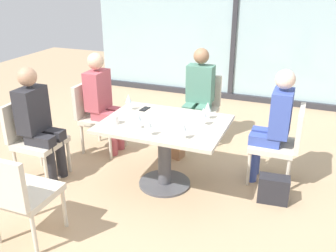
# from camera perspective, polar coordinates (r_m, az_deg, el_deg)

# --- Properties ---
(ground_plane) EXTENTS (12.00, 12.00, 0.00)m
(ground_plane) POSITION_cam_1_polar(r_m,az_deg,el_deg) (4.17, -0.51, -8.77)
(ground_plane) COLOR tan
(window_wall_backdrop) EXTENTS (5.16, 0.10, 2.70)m
(window_wall_backdrop) POSITION_cam_1_polar(r_m,az_deg,el_deg) (6.70, 10.02, 14.08)
(window_wall_backdrop) COLOR #9AB7BC
(window_wall_backdrop) RESTS_ON ground_plane
(dining_table_main) EXTENTS (1.25, 0.94, 0.73)m
(dining_table_main) POSITION_cam_1_polar(r_m,az_deg,el_deg) (3.91, -0.54, -1.87)
(dining_table_main) COLOR #BCB29E
(dining_table_main) RESTS_ON ground_plane
(chair_far_right) EXTENTS (0.50, 0.46, 0.87)m
(chair_far_right) POSITION_cam_1_polar(r_m,az_deg,el_deg) (4.17, 16.97, -2.11)
(chair_far_right) COLOR beige
(chair_far_right) RESTS_ON ground_plane
(chair_near_window) EXTENTS (0.46, 0.51, 0.87)m
(chair_near_window) POSITION_cam_1_polar(r_m,az_deg,el_deg) (5.08, 4.98, 3.29)
(chair_near_window) COLOR beige
(chair_near_window) RESTS_ON ground_plane
(chair_side_end) EXTENTS (0.50, 0.46, 0.87)m
(chair_side_end) POSITION_cam_1_polar(r_m,az_deg,el_deg) (4.37, -19.87, -1.32)
(chair_side_end) COLOR beige
(chair_side_end) RESTS_ON ground_plane
(chair_far_left) EXTENTS (0.50, 0.46, 0.87)m
(chair_far_left) POSITION_cam_1_polar(r_m,az_deg,el_deg) (4.85, -10.86, 2.00)
(chair_far_left) COLOR beige
(chair_far_left) RESTS_ON ground_plane
(chair_front_left) EXTENTS (0.46, 0.50, 0.87)m
(chair_front_left) POSITION_cam_1_polar(r_m,az_deg,el_deg) (3.35, -21.78, -9.25)
(chair_front_left) COLOR beige
(chair_front_left) RESTS_ON ground_plane
(person_far_right) EXTENTS (0.39, 0.34, 1.26)m
(person_far_right) POSITION_cam_1_polar(r_m,az_deg,el_deg) (4.10, 15.78, 0.69)
(person_far_right) COLOR #384C9E
(person_far_right) RESTS_ON ground_plane
(person_near_window) EXTENTS (0.34, 0.39, 1.26)m
(person_near_window) POSITION_cam_1_polar(r_m,az_deg,el_deg) (4.91, 4.69, 5.13)
(person_near_window) COLOR #4C7F6B
(person_near_window) RESTS_ON ground_plane
(person_side_end) EXTENTS (0.39, 0.34, 1.26)m
(person_side_end) POSITION_cam_1_polar(r_m,az_deg,el_deg) (4.23, -19.10, 0.97)
(person_side_end) COLOR #28282D
(person_side_end) RESTS_ON ground_plane
(person_far_left) EXTENTS (0.39, 0.34, 1.26)m
(person_far_left) POSITION_cam_1_polar(r_m,az_deg,el_deg) (4.73, -9.90, 4.14)
(person_far_left) COLOR #B24C56
(person_far_left) RESTS_ON ground_plane
(wine_glass_0) EXTENTS (0.07, 0.07, 0.18)m
(wine_glass_0) POSITION_cam_1_polar(r_m,az_deg,el_deg) (3.74, 5.37, 1.99)
(wine_glass_0) COLOR silver
(wine_glass_0) RESTS_ON dining_table_main
(wine_glass_1) EXTENTS (0.07, 0.07, 0.18)m
(wine_glass_1) POSITION_cam_1_polar(r_m,az_deg,el_deg) (3.90, 6.04, 2.88)
(wine_glass_1) COLOR silver
(wine_glass_1) RESTS_ON dining_table_main
(wine_glass_2) EXTENTS (0.07, 0.07, 0.18)m
(wine_glass_2) POSITION_cam_1_polar(r_m,az_deg,el_deg) (3.48, -3.03, 0.50)
(wine_glass_2) COLOR silver
(wine_glass_2) RESTS_ON dining_table_main
(wine_glass_3) EXTENTS (0.07, 0.07, 0.18)m
(wine_glass_3) POSITION_cam_1_polar(r_m,az_deg,el_deg) (3.41, 2.26, 0.02)
(wine_glass_3) COLOR silver
(wine_glass_3) RESTS_ON dining_table_main
(wine_glass_4) EXTENTS (0.07, 0.07, 0.18)m
(wine_glass_4) POSITION_cam_1_polar(r_m,az_deg,el_deg) (4.16, -6.01, 4.13)
(wine_glass_4) COLOR silver
(wine_glass_4) RESTS_ON dining_table_main
(wine_glass_5) EXTENTS (0.07, 0.07, 0.18)m
(wine_glass_5) POSITION_cam_1_polar(r_m,az_deg,el_deg) (3.65, -4.62, 1.51)
(wine_glass_5) COLOR silver
(wine_glass_5) RESTS_ON dining_table_main
(coffee_cup) EXTENTS (0.08, 0.08, 0.09)m
(coffee_cup) POSITION_cam_1_polar(r_m,az_deg,el_deg) (3.82, -8.03, 0.96)
(coffee_cup) COLOR white
(coffee_cup) RESTS_ON dining_table_main
(cell_phone_on_table) EXTENTS (0.08, 0.15, 0.01)m
(cell_phone_on_table) POSITION_cam_1_polar(r_m,az_deg,el_deg) (4.21, -3.54, 2.60)
(cell_phone_on_table) COLOR black
(cell_phone_on_table) RESTS_ON dining_table_main
(handbag_0) EXTENTS (0.31, 0.19, 0.28)m
(handbag_0) POSITION_cam_1_polar(r_m,az_deg,el_deg) (3.96, 15.66, -9.21)
(handbag_0) COLOR #232328
(handbag_0) RESTS_ON ground_plane
(handbag_1) EXTENTS (0.32, 0.20, 0.28)m
(handbag_1) POSITION_cam_1_polar(r_m,az_deg,el_deg) (4.70, 0.57, -2.99)
(handbag_1) COLOR #A3704C
(handbag_1) RESTS_ON ground_plane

